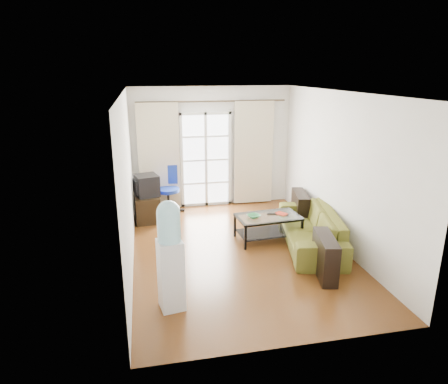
% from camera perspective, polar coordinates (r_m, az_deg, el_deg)
% --- Properties ---
extents(floor, '(5.20, 5.20, 0.00)m').
position_cam_1_polar(floor, '(7.08, 2.03, -8.32)').
color(floor, brown).
rests_on(floor, ground).
extents(ceiling, '(5.20, 5.20, 0.00)m').
position_cam_1_polar(ceiling, '(6.41, 2.29, 14.05)').
color(ceiling, white).
rests_on(ceiling, wall_back).
extents(wall_back, '(3.60, 0.02, 2.70)m').
position_cam_1_polar(wall_back, '(9.10, -1.74, 6.39)').
color(wall_back, white).
rests_on(wall_back, floor).
extents(wall_front, '(3.60, 0.02, 2.70)m').
position_cam_1_polar(wall_front, '(4.27, 10.49, -6.48)').
color(wall_front, white).
rests_on(wall_front, floor).
extents(wall_left, '(0.02, 5.20, 2.70)m').
position_cam_1_polar(wall_left, '(6.44, -13.60, 1.42)').
color(wall_left, white).
rests_on(wall_left, floor).
extents(wall_right, '(0.02, 5.20, 2.70)m').
position_cam_1_polar(wall_right, '(7.25, 16.13, 2.94)').
color(wall_right, white).
rests_on(wall_right, floor).
extents(french_door, '(1.16, 0.06, 2.15)m').
position_cam_1_polar(french_door, '(9.08, -2.60, 4.58)').
color(french_door, white).
rests_on(french_door, wall_back).
extents(curtain_rod, '(3.30, 0.04, 0.04)m').
position_cam_1_polar(curtain_rod, '(8.87, -1.69, 12.83)').
color(curtain_rod, '#4C3F2D').
rests_on(curtain_rod, wall_back).
extents(curtain_left, '(0.90, 0.07, 2.35)m').
position_cam_1_polar(curtain_left, '(8.89, -9.27, 4.93)').
color(curtain_left, beige).
rests_on(curtain_left, curtain_rod).
extents(curtain_right, '(0.90, 0.07, 2.35)m').
position_cam_1_polar(curtain_right, '(9.23, 4.24, 5.55)').
color(curtain_right, beige).
rests_on(curtain_right, curtain_rod).
extents(radiator, '(0.64, 0.12, 0.64)m').
position_cam_1_polar(radiator, '(9.42, 3.22, 0.35)').
color(radiator, '#9E9EA1').
rests_on(radiator, floor).
extents(sofa, '(2.57, 1.78, 0.65)m').
position_cam_1_polar(sofa, '(7.33, 12.27, -5.07)').
color(sofa, brown).
rests_on(sofa, floor).
extents(coffee_table, '(1.20, 0.75, 0.47)m').
position_cam_1_polar(coffee_table, '(7.44, 6.29, -4.61)').
color(coffee_table, silver).
rests_on(coffee_table, floor).
extents(bowl, '(0.39, 0.39, 0.06)m').
position_cam_1_polar(bowl, '(7.26, 4.25, -3.47)').
color(bowl, '#358631').
rests_on(bowl, coffee_table).
extents(book, '(0.35, 0.35, 0.02)m').
position_cam_1_polar(book, '(7.43, 7.83, -3.25)').
color(book, '#A31418').
rests_on(book, coffee_table).
extents(remote, '(0.18, 0.08, 0.02)m').
position_cam_1_polar(remote, '(7.47, 6.83, -3.10)').
color(remote, black).
rests_on(remote, coffee_table).
extents(tv_stand, '(0.54, 0.77, 0.54)m').
position_cam_1_polar(tv_stand, '(8.52, -10.93, -2.18)').
color(tv_stand, black).
rests_on(tv_stand, floor).
extents(crt_tv, '(0.56, 0.57, 0.44)m').
position_cam_1_polar(crt_tv, '(8.34, -11.10, 0.93)').
color(crt_tv, black).
rests_on(crt_tv, tv_stand).
extents(task_chair, '(0.79, 0.79, 1.02)m').
position_cam_1_polar(task_chair, '(8.94, -7.92, -0.92)').
color(task_chair, black).
rests_on(task_chair, floor).
extents(water_cooler, '(0.36, 0.35, 1.50)m').
position_cam_1_polar(water_cooler, '(5.20, -7.71, -8.74)').
color(water_cooler, silver).
rests_on(water_cooler, floor).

